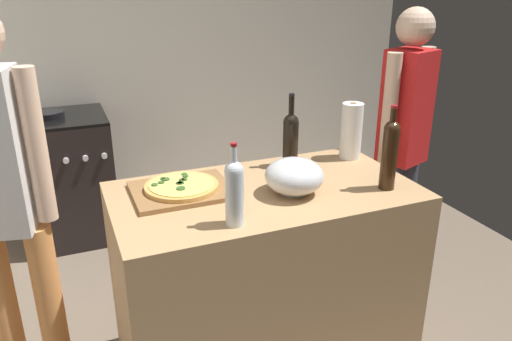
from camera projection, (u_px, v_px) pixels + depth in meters
The scene contains 13 objects.
ground_plane at pixel (187, 302), 2.91m from camera, with size 4.66×3.48×0.02m, color #6B5B4C.
kitchen_wall_rear at pixel (126, 42), 3.72m from camera, with size 4.66×0.10×2.60m, color silver.
counter at pixel (264, 284), 2.26m from camera, with size 1.27×0.69×0.93m, color tan.
cutting_board at pixel (182, 191), 2.06m from camera, with size 0.40×0.32×0.02m, color olive.
pizza at pixel (181, 186), 2.05m from camera, with size 0.30×0.30×0.03m.
mixing_bowl at pixel (294, 176), 2.03m from camera, with size 0.24×0.24×0.15m.
paper_towel_roll at pixel (351, 131), 2.41m from camera, with size 0.10×0.10×0.28m.
wine_bottle_dark at pixel (234, 190), 1.75m from camera, with size 0.07×0.07×0.31m.
wine_bottle_clear at pixel (390, 152), 2.05m from camera, with size 0.07×0.07×0.36m.
wine_bottle_green at pixel (291, 137), 2.31m from camera, with size 0.07×0.07×0.34m.
stove at pixel (68, 178), 3.49m from camera, with size 0.59×0.61×0.93m.
person_in_stripes at pixel (6, 199), 1.92m from camera, with size 0.36×0.24×1.69m.
person_in_red at pixel (403, 139), 2.73m from camera, with size 0.37×0.26×1.62m.
Camera 1 is at (-0.55, -0.96, 1.77)m, focal length 35.10 mm.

